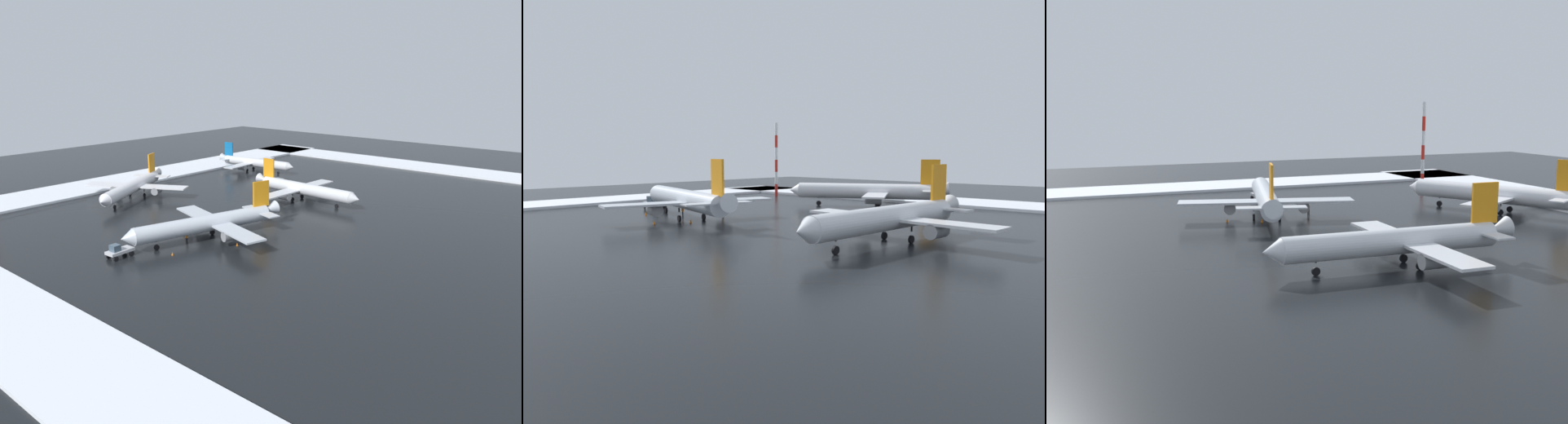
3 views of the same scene
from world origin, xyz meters
The scene contains 12 objects.
ground_plane centered at (0.00, 0.00, 0.00)m, with size 240.00×240.00×0.00m, color black.
snow_bank_right centered at (67.00, 0.00, 0.26)m, with size 14.00×116.00×0.52m, color white.
airplane_distant_tail centered at (28.27, 5.17, 3.19)m, with size 31.99×26.88×9.66m.
airplane_parked_portside centered at (-6.58, 2.05, 2.98)m, with size 25.12×30.33×9.01m.
airplane_parked_starboard centered at (18.34, -31.14, 3.07)m, with size 28.76×24.54×9.30m.
pushback_tug centered at (44.77, 0.57, 1.28)m, with size 4.68×2.45×2.50m.
ground_crew_beside_wing centered at (31.99, 3.33, 0.97)m, with size 0.36×0.36×1.71m.
ground_crew_mid_apron centered at (28.08, -2.02, 0.97)m, with size 0.36×0.36×1.71m.
antenna_mast centered at (49.47, -37.25, 8.94)m, with size 0.70×0.70×17.89m.
traffic_cone_near_nose centered at (38.14, 6.50, 0.28)m, with size 0.36×0.36×0.55m, color orange.
traffic_cone_mid_line centered at (24.83, 7.03, 0.28)m, with size 0.36×0.36×0.55m, color orange.
traffic_cone_wingtip_side centered at (27.43, 11.72, 0.28)m, with size 0.36×0.36×0.55m, color orange.
Camera 3 is at (-67.29, 38.54, 18.32)m, focal length 45.00 mm.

